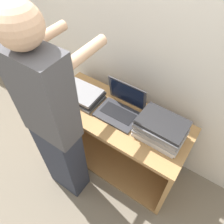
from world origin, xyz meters
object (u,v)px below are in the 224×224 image
laptop_open (121,108)px  laptop_stack_left (82,94)px  laptop_stack_right (161,129)px  person (54,126)px

laptop_open → laptop_stack_left: (-0.38, -0.05, -0.01)m
laptop_open → laptop_stack_right: bearing=-6.5°
laptop_stack_right → laptop_stack_left: bearing=-179.7°
person → laptop_stack_left: bearing=105.6°
laptop_stack_right → laptop_open: bearing=173.5°
laptop_open → person: size_ratio=0.20×
laptop_open → laptop_stack_right: laptop_open is taller
laptop_stack_right → person: person is taller
laptop_stack_left → laptop_stack_right: 0.77m
laptop_stack_left → person: 0.48m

